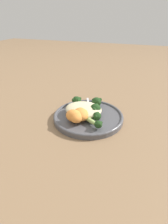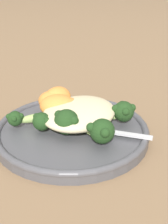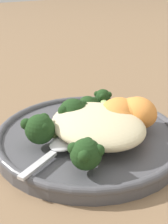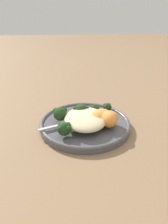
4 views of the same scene
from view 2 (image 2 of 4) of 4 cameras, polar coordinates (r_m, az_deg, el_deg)
ground_plane at (r=0.54m, az=-2.90°, el=-4.95°), size 4.00×4.00×0.00m
plate at (r=0.54m, az=-2.53°, el=-3.37°), size 0.26×0.26×0.02m
quinoa_mound at (r=0.54m, az=-0.69°, el=-0.22°), size 0.14×0.12×0.03m
broccoli_stalk_0 at (r=0.55m, az=-9.53°, el=-0.97°), size 0.10×0.07×0.03m
broccoli_stalk_1 at (r=0.53m, az=-6.47°, el=-1.37°), size 0.09×0.04×0.03m
broccoli_stalk_2 at (r=0.51m, az=-3.20°, el=-1.62°), size 0.09×0.08×0.04m
broccoli_stalk_3 at (r=0.49m, az=2.38°, el=-3.35°), size 0.06×0.13×0.04m
broccoli_stalk_4 at (r=0.55m, az=5.75°, el=-0.01°), size 0.08×0.11×0.04m
sweet_potato_chunk_0 at (r=0.58m, az=-5.45°, el=1.95°), size 0.07×0.07×0.04m
sweet_potato_chunk_1 at (r=0.56m, az=-4.77°, el=1.13°), size 0.08×0.08×0.04m
sweet_potato_chunk_2 at (r=0.59m, az=-4.88°, el=2.50°), size 0.06×0.05×0.04m
sweet_potato_chunk_3 at (r=0.56m, az=-3.54°, el=0.90°), size 0.06×0.07×0.04m
spoon at (r=0.51m, az=3.99°, el=-3.31°), size 0.06×0.11×0.01m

